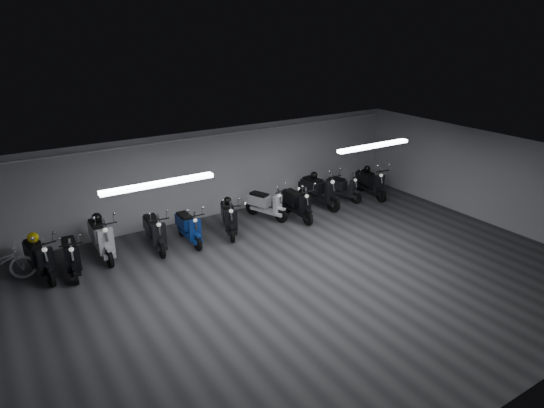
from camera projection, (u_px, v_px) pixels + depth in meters
floor at (302, 282)px, 11.52m from camera, size 14.00×10.00×0.01m
ceiling at (305, 170)px, 10.52m from camera, size 14.00×10.00×0.01m
back_wall at (210, 174)px, 14.97m from camera, size 14.00×0.01×2.80m
front_wall at (502, 344)px, 7.07m from camera, size 14.00×0.01×2.80m
right_wall at (491, 179)px, 14.52m from camera, size 0.01×10.00×2.80m
fluor_strip_left at (159, 184)px, 9.83m from camera, size 2.40×0.18×0.08m
fluor_strip_right at (374, 146)px, 12.83m from camera, size 2.40×0.18×0.08m
conduit at (210, 136)px, 14.47m from camera, size 13.60×0.05×0.05m
scooter_0 at (39, 252)px, 11.50m from camera, size 0.92×1.89×1.35m
scooter_1 at (71, 250)px, 11.67m from camera, size 0.72×1.75×1.27m
scooter_2 at (101, 232)px, 12.46m from camera, size 0.65×1.95×1.45m
scooter_3 at (155, 226)px, 12.94m from camera, size 0.76×1.85×1.35m
scooter_4 at (189, 222)px, 13.31m from camera, size 0.57×1.69×1.26m
scooter_5 at (229, 213)px, 13.91m from camera, size 1.15×1.87×1.32m
scooter_6 at (266, 199)px, 15.00m from camera, size 1.17×1.81×1.28m
scooter_7 at (297, 199)px, 14.97m from camera, size 0.66×1.82×1.34m
scooter_8 at (320, 186)px, 15.94m from camera, size 0.92×2.07×1.49m
scooter_9 at (343, 183)px, 16.58m from camera, size 0.97×1.72×1.21m
scooter_10 at (371, 178)px, 16.88m from camera, size 0.80×1.90×1.37m
helmet_0 at (97, 218)px, 12.56m from camera, size 0.27×0.27×0.27m
helmet_1 at (367, 169)px, 16.99m from camera, size 0.24×0.24×0.24m
helmet_2 at (227, 201)px, 14.04m from camera, size 0.24×0.24×0.24m
helmet_3 at (33, 238)px, 11.57m from camera, size 0.27×0.27×0.27m
helmet_4 at (314, 175)px, 16.03m from camera, size 0.24×0.24×0.24m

